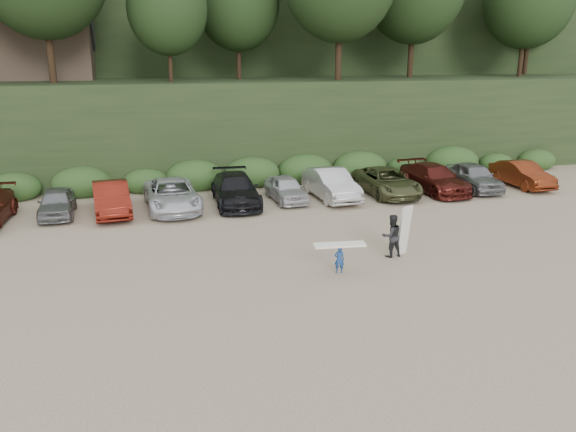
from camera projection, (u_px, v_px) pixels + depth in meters
name	position (u px, v px, depth m)	size (l,w,h in m)	color
ground	(305.00, 273.00, 20.27)	(120.00, 120.00, 0.00)	tan
hillside_backdrop	(188.00, 13.00, 50.45)	(90.00, 41.50, 28.00)	black
parked_cars	(203.00, 193.00, 28.80)	(39.85, 6.04, 1.64)	#ADADB2
child_surfer	(339.00, 253.00, 20.09)	(1.90, 0.73, 1.11)	navy
adult_surfer	(393.00, 235.00, 21.73)	(1.31, 0.72, 2.00)	black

